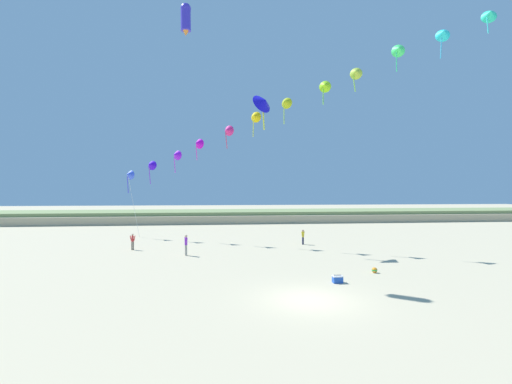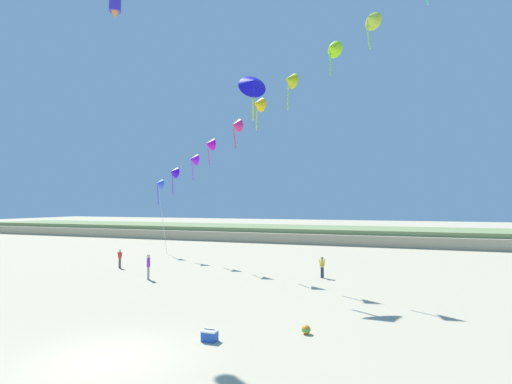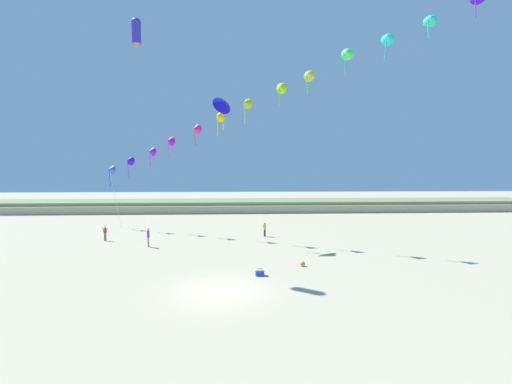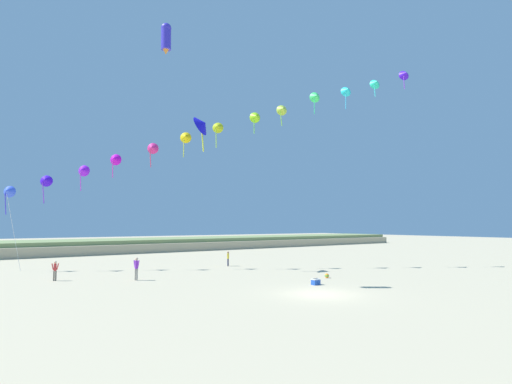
{
  "view_description": "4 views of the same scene",
  "coord_description": "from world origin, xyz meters",
  "px_view_note": "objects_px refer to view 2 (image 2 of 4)",
  "views": [
    {
      "loc": [
        -4.46,
        -16.44,
        5.33
      ],
      "look_at": [
        -1.61,
        9.67,
        5.31
      ],
      "focal_mm": 24.0,
      "sensor_mm": 36.0,
      "label": 1
    },
    {
      "loc": [
        9.46,
        -10.88,
        5.24
      ],
      "look_at": [
        1.7,
        10.08,
        5.91
      ],
      "focal_mm": 28.0,
      "sensor_mm": 36.0,
      "label": 2
    },
    {
      "loc": [
        0.91,
        -19.23,
        6.56
      ],
      "look_at": [
        2.6,
        9.46,
        5.2
      ],
      "focal_mm": 24.0,
      "sensor_mm": 36.0,
      "label": 3
    },
    {
      "loc": [
        -17.68,
        -18.02,
        4.31
      ],
      "look_at": [
        2.87,
        10.8,
        7.15
      ],
      "focal_mm": 28.0,
      "sensor_mm": 36.0,
      "label": 4
    }
  ],
  "objects_px": {
    "person_mid_center": "(322,266)",
    "large_kite_low_lead": "(253,84)",
    "person_near_right": "(120,257)",
    "beach_cooler": "(210,336)",
    "beach_ball": "(306,330)",
    "person_near_left": "(148,265)"
  },
  "relations": [
    {
      "from": "person_near_left",
      "to": "person_mid_center",
      "type": "height_order",
      "value": "person_near_left"
    },
    {
      "from": "person_near_right",
      "to": "beach_ball",
      "type": "distance_m",
      "value": 21.07
    },
    {
      "from": "person_near_right",
      "to": "large_kite_low_lead",
      "type": "relative_size",
      "value": 0.41
    },
    {
      "from": "person_near_left",
      "to": "beach_ball",
      "type": "bearing_deg",
      "value": -30.31
    },
    {
      "from": "large_kite_low_lead",
      "to": "beach_ball",
      "type": "relative_size",
      "value": 10.02
    },
    {
      "from": "beach_cooler",
      "to": "person_near_right",
      "type": "bearing_deg",
      "value": 138.68
    },
    {
      "from": "beach_cooler",
      "to": "person_near_left",
      "type": "bearing_deg",
      "value": 134.97
    },
    {
      "from": "person_mid_center",
      "to": "beach_cooler",
      "type": "bearing_deg",
      "value": -96.12
    },
    {
      "from": "person_near_right",
      "to": "large_kite_low_lead",
      "type": "bearing_deg",
      "value": -4.47
    },
    {
      "from": "person_near_left",
      "to": "person_mid_center",
      "type": "xyz_separation_m",
      "value": [
        11.19,
        4.8,
        -0.14
      ]
    },
    {
      "from": "person_near_right",
      "to": "person_mid_center",
      "type": "xyz_separation_m",
      "value": [
        16.32,
        1.46,
        -0.01
      ]
    },
    {
      "from": "person_near_right",
      "to": "beach_cooler",
      "type": "bearing_deg",
      "value": -41.32
    },
    {
      "from": "beach_cooler",
      "to": "person_mid_center",
      "type": "bearing_deg",
      "value": 83.88
    },
    {
      "from": "beach_cooler",
      "to": "beach_ball",
      "type": "relative_size",
      "value": 1.59
    },
    {
      "from": "person_near_right",
      "to": "person_mid_center",
      "type": "bearing_deg",
      "value": 5.11
    },
    {
      "from": "beach_cooler",
      "to": "beach_ball",
      "type": "distance_m",
      "value": 3.88
    },
    {
      "from": "large_kite_low_lead",
      "to": "beach_ball",
      "type": "bearing_deg",
      "value": -58.65
    },
    {
      "from": "person_near_right",
      "to": "beach_ball",
      "type": "bearing_deg",
      "value": -31.1
    },
    {
      "from": "person_near_left",
      "to": "beach_ball",
      "type": "relative_size",
      "value": 4.81
    },
    {
      "from": "person_mid_center",
      "to": "large_kite_low_lead",
      "type": "height_order",
      "value": "large_kite_low_lead"
    },
    {
      "from": "person_mid_center",
      "to": "large_kite_low_lead",
      "type": "distance_m",
      "value": 13.72
    },
    {
      "from": "person_mid_center",
      "to": "beach_cooler",
      "type": "height_order",
      "value": "person_mid_center"
    }
  ]
}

